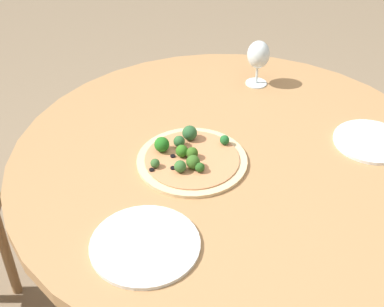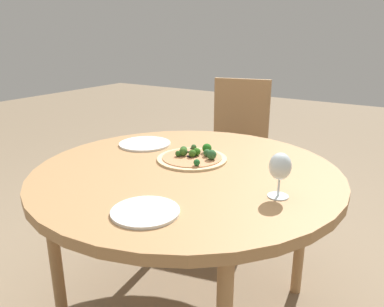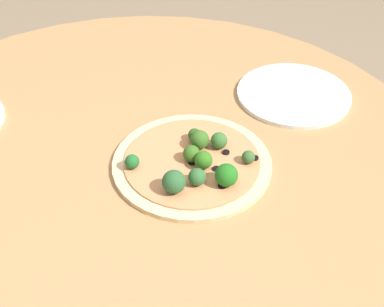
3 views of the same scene
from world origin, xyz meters
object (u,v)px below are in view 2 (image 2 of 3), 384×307
at_px(pizza, 194,157).
at_px(wine_glass, 280,168).
at_px(chair, 237,146).
at_px(plate_far, 145,212).
at_px(plate_near, 145,144).

height_order(pizza, wine_glass, wine_glass).
xyz_separation_m(chair, plate_far, (1.38, 0.35, 0.19)).
xyz_separation_m(pizza, plate_far, (0.52, 0.15, -0.01)).
relative_size(wine_glass, plate_far, 0.73).
height_order(chair, wine_glass, chair).
bearing_deg(chair, plate_far, -89.48).
distance_m(chair, plate_far, 1.43).
height_order(pizza, plate_near, pizza).
xyz_separation_m(chair, plate_near, (0.79, -0.14, 0.19)).
height_order(chair, pizza, chair).
relative_size(chair, wine_glass, 5.97).
bearing_deg(plate_near, chair, 170.16).
distance_m(plate_near, plate_far, 0.76).
relative_size(chair, pizza, 3.05).
relative_size(pizza, plate_near, 1.20).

